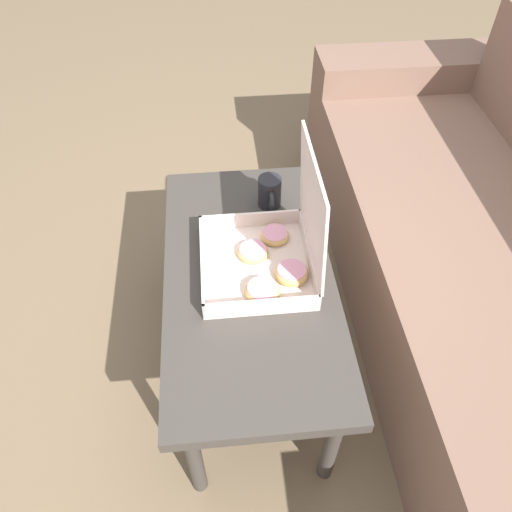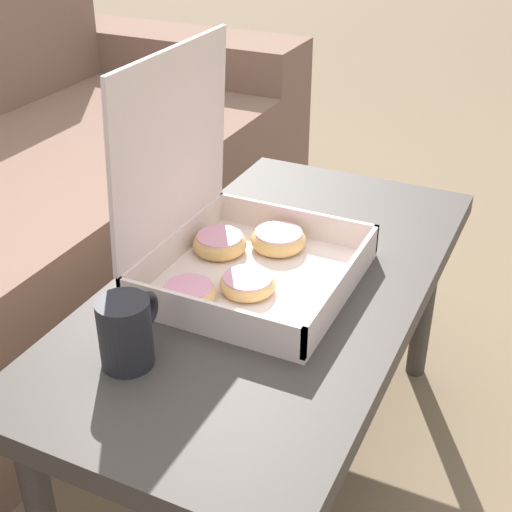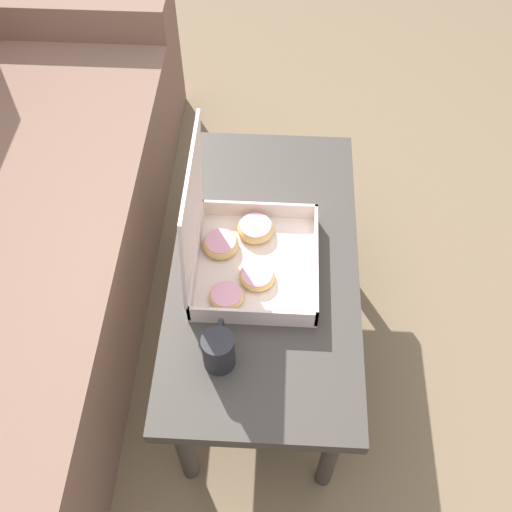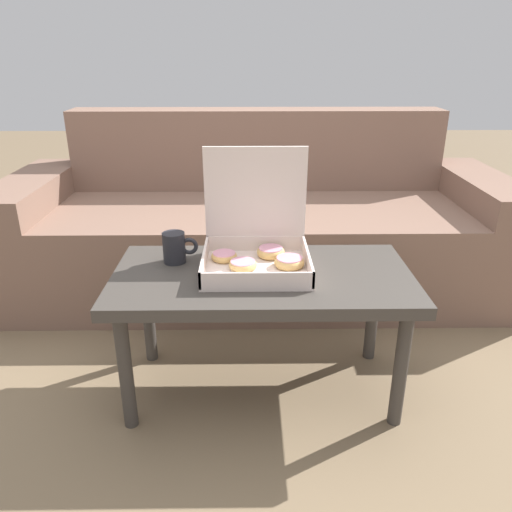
% 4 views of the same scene
% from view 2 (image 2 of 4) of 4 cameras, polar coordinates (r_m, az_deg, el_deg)
% --- Properties ---
extents(ground_plane, '(12.00, 12.00, 0.00)m').
position_cam_2_polar(ground_plane, '(1.52, -0.47, -15.99)').
color(ground_plane, '#756047').
extents(coffee_table, '(0.97, 0.49, 0.45)m').
position_cam_2_polar(coffee_table, '(1.24, 1.38, -3.87)').
color(coffee_table, '#3D3833').
rests_on(coffee_table, ground_plane).
extents(pastry_box, '(0.35, 0.32, 0.38)m').
position_cam_2_polar(pastry_box, '(1.20, -2.06, 1.40)').
color(pastry_box, silver).
rests_on(pastry_box, coffee_table).
extents(coffee_mug, '(0.12, 0.08, 0.10)m').
position_cam_2_polar(coffee_mug, '(1.02, -10.30, -5.95)').
color(coffee_mug, '#232328').
rests_on(coffee_mug, coffee_table).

